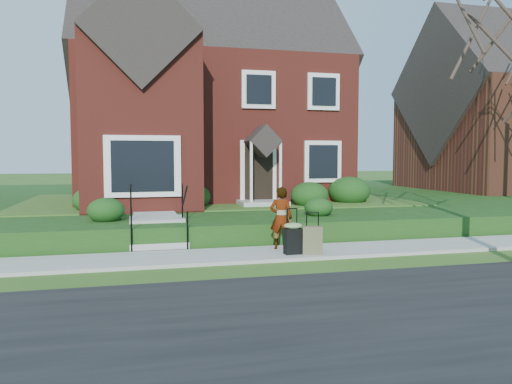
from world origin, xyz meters
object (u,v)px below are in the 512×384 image
object	(u,v)px
front_steps	(158,228)
suitcase_olive	(312,240)
suitcase_black	(293,236)
woman	(281,218)

from	to	relation	value
front_steps	suitcase_olive	world-z (taller)	front_steps
suitcase_black	woman	bearing A→B (deg)	92.70
woman	suitcase_black	distance (m)	0.76
suitcase_olive	woman	bearing A→B (deg)	140.77
suitcase_black	front_steps	bearing A→B (deg)	138.82
woman	suitcase_olive	distance (m)	1.02
suitcase_black	suitcase_olive	xyz separation A→B (m)	(0.43, -0.10, -0.08)
front_steps	suitcase_black	size ratio (longest dim) A/B	1.94
suitcase_black	suitcase_olive	bearing A→B (deg)	-17.65
front_steps	suitcase_black	distance (m)	3.64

